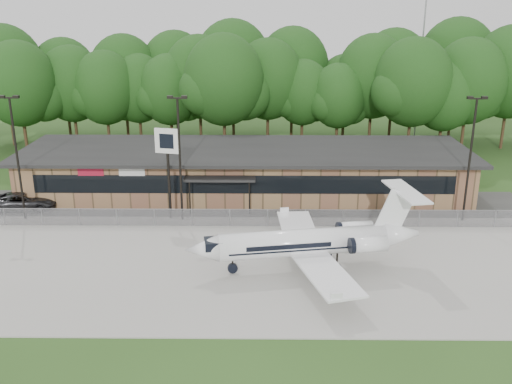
{
  "coord_description": "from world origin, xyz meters",
  "views": [
    {
      "loc": [
        1.55,
        -27.26,
        16.99
      ],
      "look_at": [
        1.11,
        12.0,
        3.95
      ],
      "focal_mm": 40.0,
      "sensor_mm": 36.0,
      "label": 1
    }
  ],
  "objects_px": {
    "business_jet": "(311,243)",
    "suv": "(24,201)",
    "terminal": "(245,170)",
    "pole_sign": "(167,151)"
  },
  "relations": [
    {
      "from": "suv",
      "to": "pole_sign",
      "type": "relative_size",
      "value": 0.73
    },
    {
      "from": "terminal",
      "to": "pole_sign",
      "type": "height_order",
      "value": "pole_sign"
    },
    {
      "from": "business_jet",
      "to": "suv",
      "type": "xyz_separation_m",
      "value": [
        -23.84,
        11.37,
        -1.14
      ]
    },
    {
      "from": "terminal",
      "to": "business_jet",
      "type": "bearing_deg",
      "value": -73.63
    },
    {
      "from": "terminal",
      "to": "business_jet",
      "type": "xyz_separation_m",
      "value": [
        4.83,
        -16.44,
        -0.26
      ]
    },
    {
      "from": "suv",
      "to": "pole_sign",
      "type": "bearing_deg",
      "value": -106.97
    },
    {
      "from": "suv",
      "to": "pole_sign",
      "type": "xyz_separation_m",
      "value": [
        13.01,
        -2.08,
        5.04
      ]
    },
    {
      "from": "pole_sign",
      "to": "terminal",
      "type": "bearing_deg",
      "value": 62.39
    },
    {
      "from": "business_jet",
      "to": "suv",
      "type": "relative_size",
      "value": 2.86
    },
    {
      "from": "terminal",
      "to": "pole_sign",
      "type": "xyz_separation_m",
      "value": [
        -6.01,
        -7.14,
        3.64
      ]
    }
  ]
}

